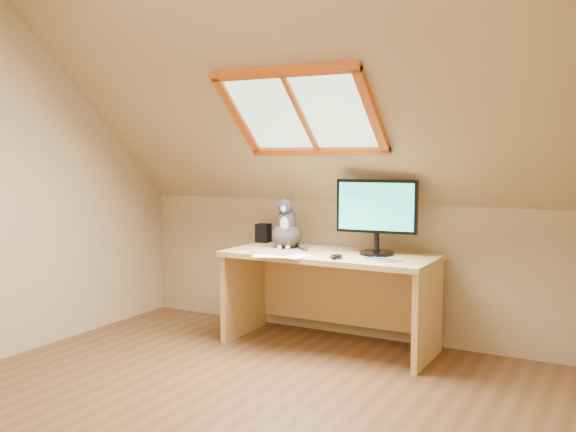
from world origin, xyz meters
The scene contains 10 objects.
ground centered at (0.00, 0.00, 0.00)m, with size 3.50×3.50×0.00m, color brown.
room_shell centered at (0.00, -0.09, 1.43)m, with size 3.52×3.52×2.41m.
desk centered at (0.05, 1.44, 0.46)m, with size 1.47×0.64×0.67m.
monitor centered at (0.36, 1.46, 0.97)m, with size 0.56×0.24×0.51m.
cat centered at (-0.33, 1.45, 0.81)m, with size 0.27×0.30×0.40m.
desk_speaker centered at (-0.64, 1.63, 0.74)m, with size 0.10×0.10×0.14m, color black.
graphics_tablet centered at (-0.27, 1.19, 0.68)m, with size 0.29×0.21×0.01m, color #B2B2B7.
mouse centered at (0.20, 1.16, 0.69)m, with size 0.06×0.11×0.03m, color black.
papers centered at (-0.15, 1.12, 0.67)m, with size 0.35×0.30×0.01m.
cables centered at (0.38, 1.26, 0.67)m, with size 0.51×0.26×0.01m.
Camera 1 is at (1.90, -2.64, 1.36)m, focal length 40.00 mm.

